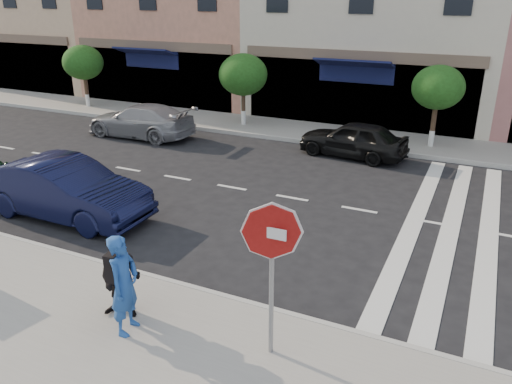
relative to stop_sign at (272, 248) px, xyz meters
name	(u,v)px	position (x,y,z in m)	size (l,w,h in m)	color
ground	(227,259)	(-2.21, 2.62, -2.07)	(120.00, 120.00, 0.00)	black
sidewalk_near	(117,359)	(-2.21, -1.13, -1.99)	(60.00, 4.50, 0.15)	gray
sidewalk_far	(355,137)	(-2.21, 13.62, -1.99)	(60.00, 3.00, 0.15)	gray
street_tree_wa	(83,63)	(-16.21, 13.42, 0.27)	(2.00, 2.00, 3.05)	#473323
street_tree_wb	(243,75)	(-7.21, 13.42, 0.24)	(2.10, 2.10, 3.06)	#473323
street_tree_c	(438,88)	(0.79, 13.42, 0.29)	(1.90, 1.90, 3.04)	#473323
stop_sign	(272,248)	(0.00, 0.00, 0.00)	(0.94, 0.11, 2.65)	gray
photographer	(124,285)	(-2.45, -0.51, -1.01)	(0.66, 0.43, 1.81)	#214C97
walker	(121,278)	(-2.79, -0.21, -1.13)	(0.76, 0.59, 1.57)	black
car_near_mid	(65,189)	(-7.17, 2.85, -1.29)	(1.65, 4.74, 1.56)	black
car_far_left	(140,121)	(-10.38, 10.22, -1.39)	(1.90, 4.68, 1.36)	gray
car_far_mid	(353,139)	(-1.70, 11.28, -1.40)	(1.56, 3.89, 1.32)	black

